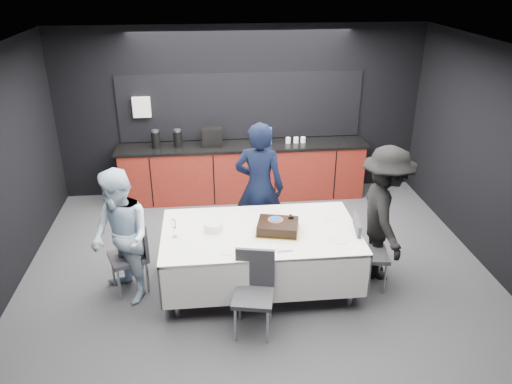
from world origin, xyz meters
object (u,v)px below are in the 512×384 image
Objects in this scene: party_table at (260,241)px; person_center at (259,188)px; plate_stack at (214,227)px; person_left at (121,237)px; chair_right at (364,248)px; chair_left at (134,250)px; chair_near at (254,286)px; cake_assembly at (278,227)px; person_right at (384,214)px; champagne_flute at (174,225)px.

person_center reaches higher than party_table.
plate_stack reaches higher than party_table.
person_center is at bearing 53.85° from plate_stack.
person_left reaches higher than party_table.
chair_right is 0.51× the size of person_center.
party_table is 2.51× the size of chair_left.
chair_right is at bearing 24.50° from chair_near.
party_table is 0.97m from person_center.
person_center is 1.12× the size of person_left.
chair_near is 0.51× the size of person_center.
chair_right is at bearing 153.21° from person_center.
plate_stack is 0.24× the size of chair_near.
chair_right is at bearing 53.88° from person_left.
chair_left reaches higher than plate_stack.
plate_stack is at bearing 172.55° from cake_assembly.
chair_left is 0.35m from person_left.
person_right reaches higher than chair_right.
chair_near is at bearing -39.90° from champagne_flute.
person_center is at bearing 41.98° from champagne_flute.
chair_right reaches higher than plate_stack.
party_table is 1.34× the size of person_right.
person_center is at bearing 81.90° from chair_near.
chair_left is at bearing 161.14° from champagne_flute.
person_center is (1.09, 0.98, -0.03)m from champagne_flute.
champagne_flute is 0.67m from chair_left.
party_table is at bearing 168.18° from cake_assembly.
chair_near is at bearing -101.23° from party_table.
chair_near is 0.54× the size of person_right.
plate_stack is at bearing 61.34° from person_left.
chair_right and chair_near have the same top height.
champagne_flute is at bearing 57.63° from person_center.
person_center reaches higher than cake_assembly.
plate_stack is at bearing -4.03° from chair_left.
party_table is 10.55× the size of plate_stack.
cake_assembly reaches higher than plate_stack.
person_left is at bearing 154.22° from chair_near.
person_center is at bearing 26.78° from chair_left.
person_left reaches higher than chair_left.
person_left is 3.15m from person_right.
chair_left is (-0.96, 0.07, -0.30)m from plate_stack.
plate_stack is at bearing 69.51° from person_center.
cake_assembly is at bearing 175.47° from chair_right.
plate_stack is at bearing 95.72° from person_right.
party_table is at bearing 78.77° from chair_near.
chair_right is 0.50m from person_right.
person_left is (-1.81, -0.01, -0.03)m from cake_assembly.
chair_near is (1.36, -0.88, 0.00)m from chair_left.
person_right is (1.69, 0.87, 0.33)m from chair_near.
plate_stack is 1.07m from person_left.
chair_right is 1.00× the size of chair_near.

